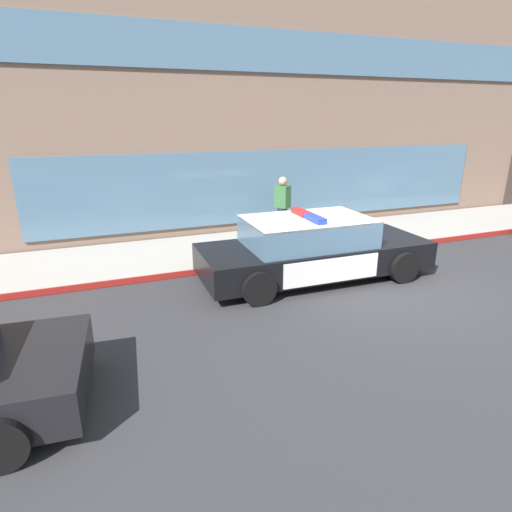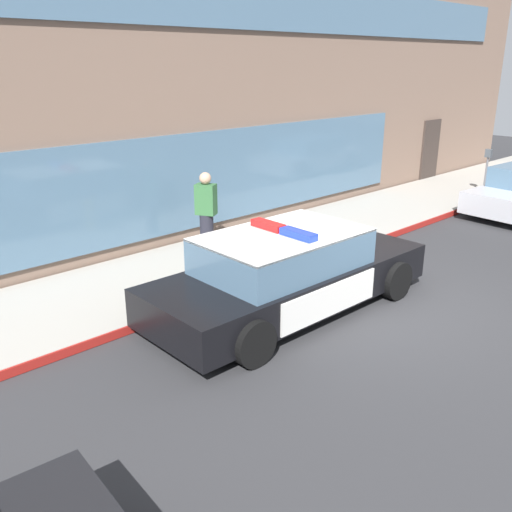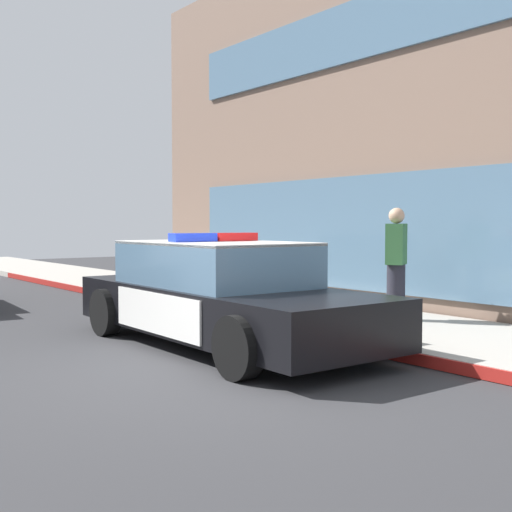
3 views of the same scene
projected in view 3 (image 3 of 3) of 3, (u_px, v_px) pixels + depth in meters
ground at (216, 376)px, 6.91m from camera, size 48.00×48.00×0.00m
sidewalk at (426, 335)px, 9.04m from camera, size 48.00×2.80×0.15m
curb_red_paint at (355, 346)px, 8.18m from camera, size 28.80×0.04×0.14m
police_cruiser at (221, 294)px, 8.65m from camera, size 5.11×2.14×1.49m
fire_hydrant at (294, 297)px, 9.87m from camera, size 0.34×0.39×0.73m
pedestrian_on_sidewalk at (396, 263)px, 9.90m from camera, size 0.42×0.48×1.71m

